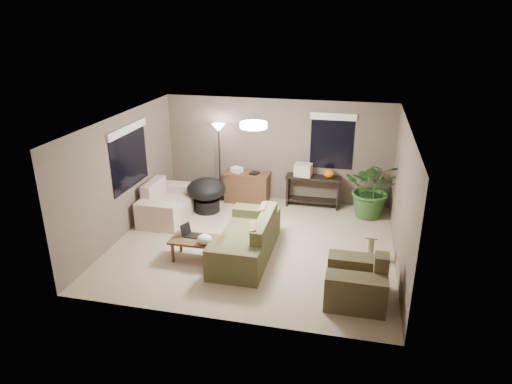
% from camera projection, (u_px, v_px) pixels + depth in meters
% --- Properties ---
extents(room_shell, '(5.50, 5.50, 5.50)m').
position_uv_depth(room_shell, '(254.00, 186.00, 8.77)').
color(room_shell, tan).
rests_on(room_shell, ground).
extents(main_sofa, '(0.95, 2.20, 0.85)m').
position_uv_depth(main_sofa, '(248.00, 241.00, 8.69)').
color(main_sofa, '#4A4B2D').
rests_on(main_sofa, ground).
extents(throw_pillows, '(0.32, 1.38, 0.47)m').
position_uv_depth(throw_pillows, '(261.00, 226.00, 8.51)').
color(throw_pillows, '#8C7251').
rests_on(throw_pillows, main_sofa).
extents(loveseat, '(0.90, 1.60, 0.85)m').
position_uv_depth(loveseat, '(167.00, 205.00, 10.32)').
color(loveseat, beige).
rests_on(loveseat, ground).
extents(armchair, '(0.95, 1.00, 0.85)m').
position_uv_depth(armchair, '(357.00, 283.00, 7.34)').
color(armchair, '#4B452D').
rests_on(armchair, ground).
extents(coffee_table, '(1.00, 0.55, 0.42)m').
position_uv_depth(coffee_table, '(197.00, 242.00, 8.53)').
color(coffee_table, brown).
rests_on(coffee_table, ground).
extents(laptop, '(0.41, 0.24, 0.24)m').
position_uv_depth(laptop, '(190.00, 233.00, 8.61)').
color(laptop, black).
rests_on(laptop, coffee_table).
extents(plastic_bag, '(0.31, 0.29, 0.19)m').
position_uv_depth(plastic_bag, '(205.00, 239.00, 8.29)').
color(plastic_bag, white).
rests_on(plastic_bag, coffee_table).
extents(desk, '(1.10, 0.50, 0.75)m').
position_uv_depth(desk, '(247.00, 187.00, 11.17)').
color(desk, brown).
rests_on(desk, ground).
extents(desk_papers, '(0.72, 0.32, 0.12)m').
position_uv_depth(desk_papers, '(241.00, 170.00, 11.04)').
color(desk_papers, silver).
rests_on(desk_papers, desk).
extents(console_table, '(1.30, 0.40, 0.75)m').
position_uv_depth(console_table, '(313.00, 189.00, 10.89)').
color(console_table, black).
rests_on(console_table, ground).
extents(pumpkin, '(0.33, 0.33, 0.21)m').
position_uv_depth(pumpkin, '(329.00, 173.00, 10.67)').
color(pumpkin, orange).
rests_on(pumpkin, console_table).
extents(cardboard_box, '(0.43, 0.34, 0.30)m').
position_uv_depth(cardboard_box, '(303.00, 170.00, 10.78)').
color(cardboard_box, beige).
rests_on(cardboard_box, console_table).
extents(papasan_chair, '(1.19, 1.19, 0.80)m').
position_uv_depth(papasan_chair, '(206.00, 192.00, 10.60)').
color(papasan_chair, black).
rests_on(papasan_chair, ground).
extents(floor_lamp, '(0.32, 0.32, 1.91)m').
position_uv_depth(floor_lamp, '(219.00, 137.00, 10.89)').
color(floor_lamp, black).
rests_on(floor_lamp, ground).
extents(ceiling_fixture, '(0.50, 0.50, 0.10)m').
position_uv_depth(ceiling_fixture, '(254.00, 125.00, 8.33)').
color(ceiling_fixture, white).
rests_on(ceiling_fixture, room_shell).
extents(houseplant, '(1.23, 1.36, 1.06)m').
position_uv_depth(houseplant, '(372.00, 194.00, 10.30)').
color(houseplant, '#2D5923').
rests_on(houseplant, ground).
extents(cat_scratching_post, '(0.32, 0.32, 0.50)m').
position_uv_depth(cat_scratching_post, '(370.00, 249.00, 8.57)').
color(cat_scratching_post, tan).
rests_on(cat_scratching_post, ground).
extents(window_left, '(0.05, 1.56, 1.33)m').
position_uv_depth(window_left, '(129.00, 146.00, 9.41)').
color(window_left, black).
rests_on(window_left, room_shell).
extents(window_back, '(1.06, 0.05, 1.33)m').
position_uv_depth(window_back, '(333.00, 132.00, 10.55)').
color(window_back, black).
rests_on(window_back, room_shell).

